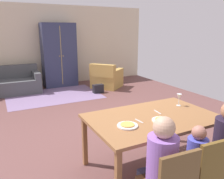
# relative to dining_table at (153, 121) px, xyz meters

# --- Properties ---
(ground_plane) EXTENTS (7.09, 6.74, 0.02)m
(ground_plane) POSITION_rel_dining_table_xyz_m (0.01, 2.35, -0.70)
(ground_plane) COLOR brown
(back_wall) EXTENTS (7.09, 0.10, 2.70)m
(back_wall) POSITION_rel_dining_table_xyz_m (0.01, 5.77, 0.66)
(back_wall) COLOR beige
(back_wall) RESTS_ON ground_plane
(dining_table) EXTENTS (1.71, 1.09, 0.76)m
(dining_table) POSITION_rel_dining_table_xyz_m (0.00, 0.00, 0.00)
(dining_table) COLOR brown
(dining_table) RESTS_ON ground_plane
(plate_near_man) EXTENTS (0.25, 0.25, 0.02)m
(plate_near_man) POSITION_rel_dining_table_xyz_m (-0.47, -0.12, 0.08)
(plate_near_man) COLOR silver
(plate_near_man) RESTS_ON dining_table
(pizza_near_man) EXTENTS (0.17, 0.17, 0.01)m
(pizza_near_man) POSITION_rel_dining_table_xyz_m (-0.47, -0.12, 0.09)
(pizza_near_man) COLOR gold
(pizza_near_man) RESTS_ON plate_near_man
(plate_near_child) EXTENTS (0.25, 0.25, 0.02)m
(plate_near_child) POSITION_rel_dining_table_xyz_m (0.00, -0.18, 0.08)
(plate_near_child) COLOR white
(plate_near_child) RESTS_ON dining_table
(pizza_near_child) EXTENTS (0.17, 0.17, 0.01)m
(pizza_near_child) POSITION_rel_dining_table_xyz_m (0.00, -0.18, 0.09)
(pizza_near_child) COLOR gold
(pizza_near_child) RESTS_ON plate_near_child
(wine_glass) EXTENTS (0.07, 0.07, 0.19)m
(wine_glass) POSITION_rel_dining_table_xyz_m (0.62, 0.18, 0.20)
(wine_glass) COLOR silver
(wine_glass) RESTS_ON dining_table
(fork) EXTENTS (0.03, 0.15, 0.01)m
(fork) POSITION_rel_dining_table_xyz_m (-0.26, -0.05, 0.07)
(fork) COLOR silver
(fork) RESTS_ON dining_table
(knife) EXTENTS (0.03, 0.17, 0.01)m
(knife) POSITION_rel_dining_table_xyz_m (0.15, 0.10, 0.07)
(knife) COLOR silver
(knife) RESTS_ON dining_table
(person_man) EXTENTS (0.30, 0.41, 1.11)m
(person_man) POSITION_rel_dining_table_xyz_m (-0.47, -0.73, -0.18)
(person_man) COLOR #363951
(person_man) RESTS_ON ground_plane
(dining_chair_child) EXTENTS (0.45, 0.45, 0.87)m
(dining_chair_child) POSITION_rel_dining_table_xyz_m (-0.01, -0.91, -0.20)
(dining_chair_child) COLOR brown
(dining_chair_child) RESTS_ON ground_plane
(person_child) EXTENTS (0.22, 0.29, 0.92)m
(person_child) POSITION_rel_dining_table_xyz_m (0.00, -0.74, -0.26)
(person_child) COLOR #343656
(person_child) RESTS_ON ground_plane
(person_woman) EXTENTS (0.31, 0.41, 1.11)m
(person_woman) POSITION_rel_dining_table_xyz_m (0.47, -0.73, -0.18)
(person_woman) COLOR navy
(person_woman) RESTS_ON ground_plane
(area_rug) EXTENTS (2.60, 1.80, 0.01)m
(area_rug) POSITION_rel_dining_table_xyz_m (-0.36, 4.22, -0.69)
(area_rug) COLOR slate
(area_rug) RESTS_ON ground_plane
(couch) EXTENTS (1.61, 0.86, 0.82)m
(couch) POSITION_rel_dining_table_xyz_m (-1.41, 5.08, -0.39)
(couch) COLOR #47494C
(couch) RESTS_ON ground_plane
(armchair) EXTENTS (1.20, 1.20, 0.82)m
(armchair) POSITION_rel_dining_table_xyz_m (1.44, 4.39, -0.37)
(armchair) COLOR #B88F45
(armchair) RESTS_ON ground_plane
(armoire) EXTENTS (1.10, 0.59, 2.10)m
(armoire) POSITION_rel_dining_table_xyz_m (0.16, 5.38, 0.36)
(armoire) COLOR #2F3453
(armoire) RESTS_ON ground_plane
(handbag) EXTENTS (0.32, 0.16, 0.26)m
(handbag) POSITION_rel_dining_table_xyz_m (0.93, 3.92, -0.56)
(handbag) COLOR black
(handbag) RESTS_ON ground_plane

